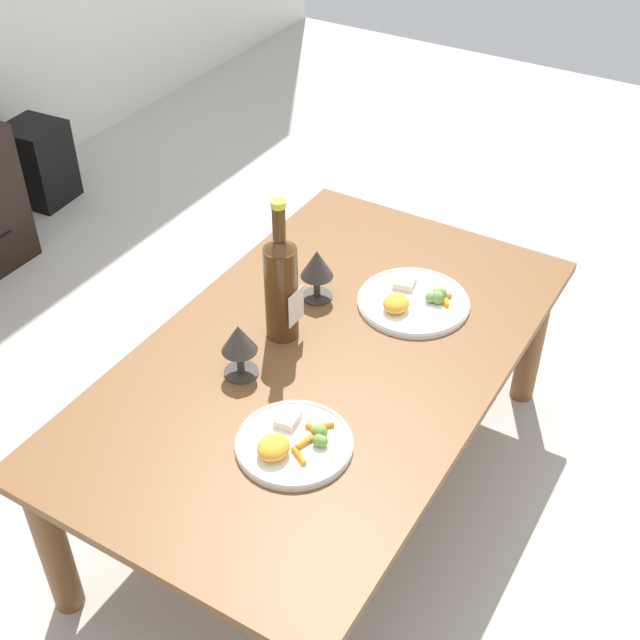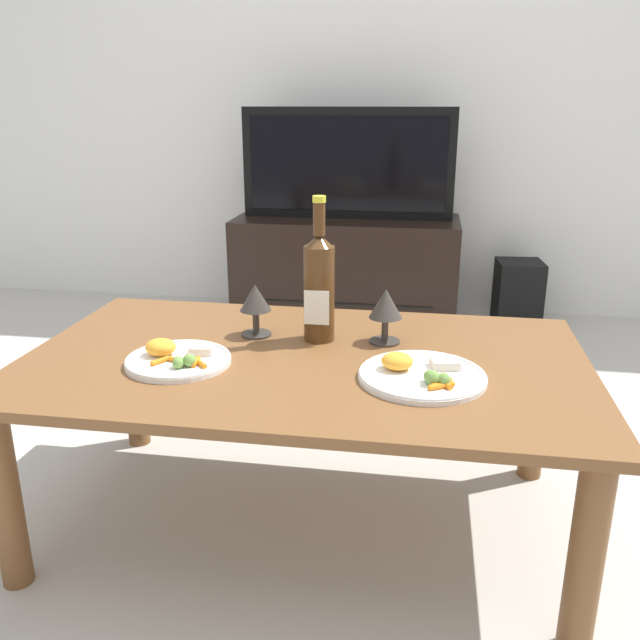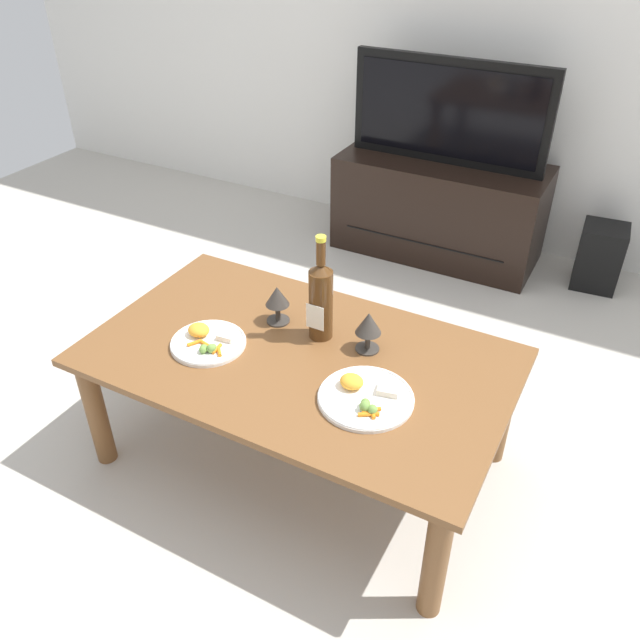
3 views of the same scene
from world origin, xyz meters
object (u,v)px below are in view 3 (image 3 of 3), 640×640
at_px(goblet_left, 277,298).
at_px(dinner_plate_left, 208,341).
at_px(floor_speaker, 599,256).
at_px(dinner_plate_right, 365,396).
at_px(dining_table, 298,371).
at_px(wine_bottle, 321,298).
at_px(tv_stand, 439,208).
at_px(tv_screen, 449,112).
at_px(goblet_right, 368,325).

distance_m(goblet_left, dinner_plate_left, 0.28).
bearing_deg(floor_speaker, dinner_plate_right, -108.35).
height_order(dining_table, wine_bottle, wine_bottle).
bearing_deg(dinner_plate_right, tv_stand, 102.32).
distance_m(dining_table, tv_stand, 1.75).
bearing_deg(tv_screen, tv_stand, 90.00).
xyz_separation_m(tv_stand, dinner_plate_right, (0.40, -1.83, 0.22)).
xyz_separation_m(dining_table, floor_speaker, (0.74, 1.79, -0.24)).
xyz_separation_m(tv_stand, tv_screen, (0.00, -0.00, 0.53)).
xyz_separation_m(tv_stand, goblet_left, (-0.04, -1.60, 0.31)).
bearing_deg(dinner_plate_left, floor_speaker, 61.21).
distance_m(dining_table, floor_speaker, 1.95).
xyz_separation_m(wine_bottle, goblet_right, (0.17, 0.00, -0.05)).
bearing_deg(tv_screen, goblet_left, -91.52).
relative_size(dining_table, tv_stand, 1.25).
height_order(floor_speaker, goblet_right, goblet_right).
relative_size(floor_speaker, dinner_plate_left, 1.32).
relative_size(tv_screen, floor_speaker, 3.09).
bearing_deg(floor_speaker, dining_table, -117.32).
bearing_deg(goblet_left, dining_table, -40.15).
relative_size(tv_stand, goblet_left, 7.80).
bearing_deg(goblet_right, dinner_plate_right, -66.61).
bearing_deg(floor_speaker, tv_screen, 178.72).
distance_m(tv_stand, goblet_left, 1.63).
height_order(tv_screen, goblet_right, tv_screen).
bearing_deg(wine_bottle, dinner_plate_left, -143.98).
distance_m(tv_screen, floor_speaker, 1.06).
bearing_deg(dinner_plate_right, dinner_plate_left, 179.96).
bearing_deg(tv_stand, floor_speaker, 3.29).
xyz_separation_m(tv_stand, goblet_right, (0.30, -1.60, 0.31)).
distance_m(dining_table, dinner_plate_left, 0.32).
height_order(floor_speaker, dinner_plate_left, dinner_plate_left).
bearing_deg(goblet_right, wine_bottle, -178.48).
relative_size(tv_stand, goblet_right, 7.64).
bearing_deg(goblet_right, dining_table, -144.98).
distance_m(wine_bottle, goblet_right, 0.18).
relative_size(goblet_right, dinner_plate_right, 0.50).
bearing_deg(dinner_plate_right, dining_table, 161.33).
relative_size(dining_table, goblet_left, 9.76).
height_order(dining_table, dinner_plate_left, dinner_plate_left).
bearing_deg(dining_table, dinner_plate_left, -161.69).
bearing_deg(tv_stand, goblet_left, -91.52).
height_order(floor_speaker, goblet_left, goblet_left).
height_order(goblet_left, dinner_plate_right, goblet_left).
relative_size(tv_screen, dinner_plate_right, 3.54).
height_order(goblet_left, goblet_right, goblet_right).
bearing_deg(goblet_right, goblet_left, 180.00).
relative_size(goblet_left, goblet_right, 0.98).
bearing_deg(goblet_left, wine_bottle, -1.52).
distance_m(floor_speaker, goblet_right, 1.79).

